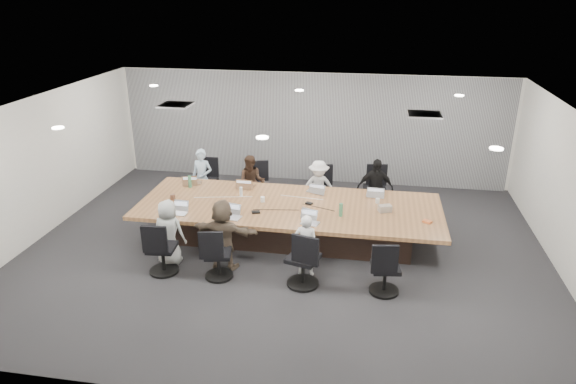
% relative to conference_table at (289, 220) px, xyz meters
% --- Properties ---
extents(floor, '(10.00, 8.00, 0.00)m').
position_rel_conference_table_xyz_m(floor, '(0.00, -0.50, -0.40)').
color(floor, '#28282B').
rests_on(floor, ground).
extents(ceiling, '(10.00, 8.00, 0.00)m').
position_rel_conference_table_xyz_m(ceiling, '(0.00, -0.50, 2.40)').
color(ceiling, white).
rests_on(ceiling, wall_back).
extents(wall_back, '(10.00, 0.00, 2.80)m').
position_rel_conference_table_xyz_m(wall_back, '(0.00, 3.50, 1.00)').
color(wall_back, beige).
rests_on(wall_back, ground).
extents(wall_front, '(10.00, 0.00, 2.80)m').
position_rel_conference_table_xyz_m(wall_front, '(0.00, -4.50, 1.00)').
color(wall_front, beige).
rests_on(wall_front, ground).
extents(wall_left, '(0.00, 8.00, 2.80)m').
position_rel_conference_table_xyz_m(wall_left, '(-5.00, -0.50, 1.00)').
color(wall_left, beige).
rests_on(wall_left, ground).
extents(wall_right, '(0.00, 8.00, 2.80)m').
position_rel_conference_table_xyz_m(wall_right, '(5.00, -0.50, 1.00)').
color(wall_right, beige).
rests_on(wall_right, ground).
extents(curtain, '(9.80, 0.04, 2.80)m').
position_rel_conference_table_xyz_m(curtain, '(0.00, 3.42, 1.00)').
color(curtain, gray).
rests_on(curtain, ground).
extents(conference_table, '(6.00, 2.20, 0.74)m').
position_rel_conference_table_xyz_m(conference_table, '(0.00, 0.00, 0.00)').
color(conference_table, black).
rests_on(conference_table, ground).
extents(chair_0, '(0.54, 0.54, 0.78)m').
position_rel_conference_table_xyz_m(chair_0, '(-2.25, 1.70, -0.01)').
color(chair_0, black).
rests_on(chair_0, ground).
extents(chair_1, '(0.63, 0.63, 0.75)m').
position_rel_conference_table_xyz_m(chair_1, '(-1.08, 1.70, -0.03)').
color(chair_1, black).
rests_on(chair_1, ground).
extents(chair_2, '(0.62, 0.62, 0.73)m').
position_rel_conference_table_xyz_m(chair_2, '(0.44, 1.70, -0.04)').
color(chair_2, black).
rests_on(chair_2, ground).
extents(chair_3, '(0.64, 0.64, 0.86)m').
position_rel_conference_table_xyz_m(chair_3, '(1.68, 1.70, 0.03)').
color(chair_3, black).
rests_on(chair_3, ground).
extents(chair_4, '(0.60, 0.60, 0.82)m').
position_rel_conference_table_xyz_m(chair_4, '(-1.99, -1.70, 0.01)').
color(chair_4, black).
rests_on(chair_4, ground).
extents(chair_5, '(0.61, 0.61, 0.77)m').
position_rel_conference_table_xyz_m(chair_5, '(-0.96, -1.70, -0.01)').
color(chair_5, black).
rests_on(chair_5, ground).
extents(chair_6, '(0.72, 0.72, 0.87)m').
position_rel_conference_table_xyz_m(chair_6, '(0.53, -1.70, 0.03)').
color(chair_6, black).
rests_on(chair_6, ground).
extents(chair_7, '(0.61, 0.61, 0.79)m').
position_rel_conference_table_xyz_m(chair_7, '(1.91, -1.70, -0.01)').
color(chair_7, black).
rests_on(chair_7, ground).
extents(person_0, '(0.52, 0.37, 1.35)m').
position_rel_conference_table_xyz_m(person_0, '(-2.25, 1.35, 0.27)').
color(person_0, '#A1BBD1').
rests_on(person_0, ground).
extents(laptop_0, '(0.37, 0.29, 0.02)m').
position_rel_conference_table_xyz_m(laptop_0, '(-2.25, 0.80, 0.35)').
color(laptop_0, '#8C6647').
rests_on(laptop_0, conference_table).
extents(person_1, '(0.66, 0.53, 1.27)m').
position_rel_conference_table_xyz_m(person_1, '(-1.08, 1.35, 0.23)').
color(person_1, '#352319').
rests_on(person_1, ground).
extents(laptop_1, '(0.36, 0.25, 0.02)m').
position_rel_conference_table_xyz_m(laptop_1, '(-1.08, 0.80, 0.35)').
color(laptop_1, '#8C6647').
rests_on(laptop_1, conference_table).
extents(person_2, '(0.86, 0.58, 1.23)m').
position_rel_conference_table_xyz_m(person_2, '(0.44, 1.35, 0.22)').
color(person_2, silver).
rests_on(person_2, ground).
extents(laptop_2, '(0.39, 0.32, 0.02)m').
position_rel_conference_table_xyz_m(laptop_2, '(0.44, 0.80, 0.35)').
color(laptop_2, '#B2B2B7').
rests_on(laptop_2, conference_table).
extents(person_3, '(0.82, 0.41, 1.35)m').
position_rel_conference_table_xyz_m(person_3, '(1.68, 1.35, 0.27)').
color(person_3, black).
rests_on(person_3, ground).
extents(laptop_3, '(0.37, 0.26, 0.02)m').
position_rel_conference_table_xyz_m(laptop_3, '(1.68, 0.80, 0.35)').
color(laptop_3, '#B2B2B7').
rests_on(laptop_3, conference_table).
extents(person_4, '(0.63, 0.44, 1.24)m').
position_rel_conference_table_xyz_m(person_4, '(-1.99, -1.35, 0.22)').
color(person_4, '#ABB0AC').
rests_on(person_4, ground).
extents(laptop_4, '(0.29, 0.21, 0.02)m').
position_rel_conference_table_xyz_m(laptop_4, '(-1.99, -0.80, 0.35)').
color(laptop_4, '#B2B2B7').
rests_on(laptop_4, conference_table).
extents(person_5, '(1.26, 0.50, 1.33)m').
position_rel_conference_table_xyz_m(person_5, '(-0.96, -1.35, 0.26)').
color(person_5, brown).
rests_on(person_5, ground).
extents(laptop_5, '(0.39, 0.30, 0.02)m').
position_rel_conference_table_xyz_m(laptop_5, '(-0.96, -0.80, 0.35)').
color(laptop_5, '#B2B2B7').
rests_on(laptop_5, conference_table).
extents(person_6, '(0.44, 0.31, 1.16)m').
position_rel_conference_table_xyz_m(person_6, '(0.53, -1.35, 0.18)').
color(person_6, silver).
rests_on(person_6, ground).
extents(laptop_6, '(0.36, 0.29, 0.02)m').
position_rel_conference_table_xyz_m(laptop_6, '(0.53, -0.80, 0.35)').
color(laptop_6, '#B2B2B7').
rests_on(laptop_6, conference_table).
extents(bottle_green_left, '(0.10, 0.10, 0.26)m').
position_rel_conference_table_xyz_m(bottle_green_left, '(-2.26, 0.57, 0.47)').
color(bottle_green_left, '#3B7B53').
rests_on(bottle_green_left, conference_table).
extents(bottle_green_right, '(0.09, 0.09, 0.26)m').
position_rel_conference_table_xyz_m(bottle_green_right, '(1.06, -0.37, 0.47)').
color(bottle_green_right, '#3B7B53').
rests_on(bottle_green_right, conference_table).
extents(bottle_clear, '(0.07, 0.07, 0.20)m').
position_rel_conference_table_xyz_m(bottle_clear, '(-1.04, 0.26, 0.44)').
color(bottle_clear, silver).
rests_on(bottle_clear, conference_table).
extents(cup_white_far, '(0.11, 0.11, 0.11)m').
position_rel_conference_table_xyz_m(cup_white_far, '(-0.54, 0.05, 0.39)').
color(cup_white_far, white).
rests_on(cup_white_far, conference_table).
extents(cup_white_near, '(0.10, 0.10, 0.10)m').
position_rel_conference_table_xyz_m(cup_white_near, '(1.74, 0.38, 0.39)').
color(cup_white_near, white).
rests_on(cup_white_near, conference_table).
extents(mug_brown, '(0.11, 0.11, 0.12)m').
position_rel_conference_table_xyz_m(mug_brown, '(-2.37, -0.16, 0.40)').
color(mug_brown, brown).
rests_on(mug_brown, conference_table).
extents(mic_left, '(0.18, 0.15, 0.03)m').
position_rel_conference_table_xyz_m(mic_left, '(-0.56, -0.50, 0.35)').
color(mic_left, black).
rests_on(mic_left, conference_table).
extents(mic_right, '(0.16, 0.14, 0.03)m').
position_rel_conference_table_xyz_m(mic_right, '(0.39, 0.10, 0.35)').
color(mic_right, black).
rests_on(mic_right, conference_table).
extents(stapler, '(0.17, 0.11, 0.06)m').
position_rel_conference_table_xyz_m(stapler, '(0.51, -0.64, 0.37)').
color(stapler, black).
rests_on(stapler, conference_table).
extents(canvas_bag, '(0.28, 0.22, 0.13)m').
position_rel_conference_table_xyz_m(canvas_bag, '(1.88, -0.02, 0.40)').
color(canvas_bag, gray).
rests_on(canvas_bag, conference_table).
extents(snack_packet, '(0.19, 0.17, 0.04)m').
position_rel_conference_table_xyz_m(snack_packet, '(2.65, -0.39, 0.36)').
color(snack_packet, '#CD5E2B').
rests_on(snack_packet, conference_table).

